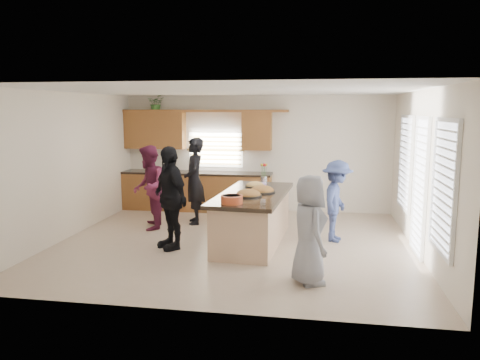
% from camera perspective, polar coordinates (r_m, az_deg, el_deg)
% --- Properties ---
extents(floor, '(6.50, 6.50, 0.00)m').
position_cam_1_polar(floor, '(8.80, -0.73, -7.70)').
color(floor, '#BFA68E').
rests_on(floor, ground).
extents(room_shell, '(6.52, 6.02, 2.81)m').
position_cam_1_polar(room_shell, '(8.46, -0.76, 4.75)').
color(room_shell, silver).
rests_on(room_shell, ground).
extents(back_cabinetry, '(4.08, 0.66, 2.46)m').
position_cam_1_polar(back_cabinetry, '(11.54, -5.50, 0.83)').
color(back_cabinetry, olive).
rests_on(back_cabinetry, ground).
extents(right_wall_glazing, '(0.06, 4.00, 2.25)m').
position_cam_1_polar(right_wall_glazing, '(8.42, 21.16, 0.33)').
color(right_wall_glazing, white).
rests_on(right_wall_glazing, ground).
extents(island, '(1.32, 2.77, 0.95)m').
position_cam_1_polar(island, '(8.71, 1.59, -4.79)').
color(island, tan).
rests_on(island, ground).
extents(platter_front, '(0.49, 0.49, 0.20)m').
position_cam_1_polar(platter_front, '(8.26, 1.00, -1.81)').
color(platter_front, black).
rests_on(platter_front, island).
extents(platter_mid, '(0.48, 0.48, 0.20)m').
position_cam_1_polar(platter_mid, '(8.66, 2.73, -1.32)').
color(platter_mid, black).
rests_on(platter_mid, island).
extents(platter_back, '(0.39, 0.39, 0.16)m').
position_cam_1_polar(platter_back, '(9.24, 1.85, -0.69)').
color(platter_back, black).
rests_on(platter_back, island).
extents(salad_bowl, '(0.36, 0.36, 0.14)m').
position_cam_1_polar(salad_bowl, '(7.61, -1.01, -2.33)').
color(salad_bowl, '#C84B24').
rests_on(salad_bowl, island).
extents(clear_cup, '(0.08, 0.08, 0.09)m').
position_cam_1_polar(clear_cup, '(7.54, 2.81, -2.68)').
color(clear_cup, white).
rests_on(clear_cup, island).
extents(plate_stack, '(0.22, 0.22, 0.04)m').
position_cam_1_polar(plate_stack, '(9.45, 2.59, -0.51)').
color(plate_stack, '#BA8FD1').
rests_on(plate_stack, island).
extents(flower_vase, '(0.14, 0.14, 0.41)m').
position_cam_1_polar(flower_vase, '(9.69, 2.93, 0.83)').
color(flower_vase, silver).
rests_on(flower_vase, island).
extents(potted_plant, '(0.45, 0.41, 0.43)m').
position_cam_1_polar(potted_plant, '(11.81, -10.17, 9.21)').
color(potted_plant, '#336A2A').
rests_on(potted_plant, back_cabinetry).
extents(woman_left_back, '(0.64, 0.79, 1.87)m').
position_cam_1_polar(woman_left_back, '(10.14, -5.59, -0.13)').
color(woman_left_back, black).
rests_on(woman_left_back, ground).
extents(woman_left_mid, '(0.86, 0.99, 1.74)m').
position_cam_1_polar(woman_left_mid, '(9.82, -11.06, -0.92)').
color(woman_left_mid, maroon).
rests_on(woman_left_mid, ground).
extents(woman_left_front, '(1.07, 1.09, 1.84)m').
position_cam_1_polar(woman_left_front, '(8.39, -8.53, -2.14)').
color(woman_left_front, black).
rests_on(woman_left_front, ground).
extents(woman_right_back, '(0.77, 1.09, 1.54)m').
position_cam_1_polar(woman_right_back, '(8.95, 11.72, -2.52)').
color(woman_right_back, '#374578').
rests_on(woman_right_back, ground).
extents(woman_right_front, '(0.74, 0.89, 1.57)m').
position_cam_1_polar(woman_right_front, '(6.72, 8.42, -6.03)').
color(woman_right_front, gray).
rests_on(woman_right_front, ground).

